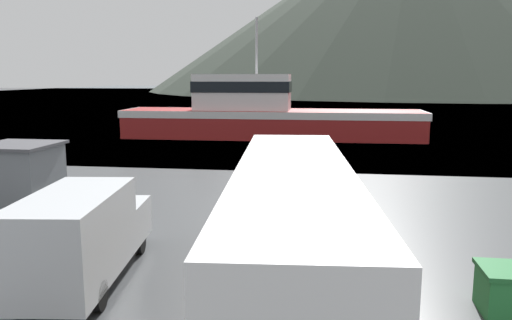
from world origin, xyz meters
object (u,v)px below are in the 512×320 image
delivery_van (83,234)px  storage_bin (506,290)px  tour_bus (293,229)px  fishing_boat (265,115)px  dock_kiosk (20,173)px

delivery_van → storage_bin: 10.01m
tour_bus → fishing_boat: 31.60m
delivery_van → storage_bin: (9.98, -0.26, -0.75)m
dock_kiosk → fishing_boat: bearing=72.6°
delivery_van → fishing_boat: 30.66m
storage_bin → dock_kiosk: bearing=155.2°
tour_bus → storage_bin: 4.87m
dock_kiosk → storage_bin: bearing=-24.8°
storage_bin → dock_kiosk: dock_kiosk is taller
tour_bus → dock_kiosk: size_ratio=3.95×
storage_bin → dock_kiosk: size_ratio=0.43×
delivery_van → tour_bus: bearing=-13.8°
tour_bus → delivery_van: size_ratio=1.92×
tour_bus → fishing_boat: bearing=93.6°
tour_bus → dock_kiosk: (-11.85, 8.00, -0.60)m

